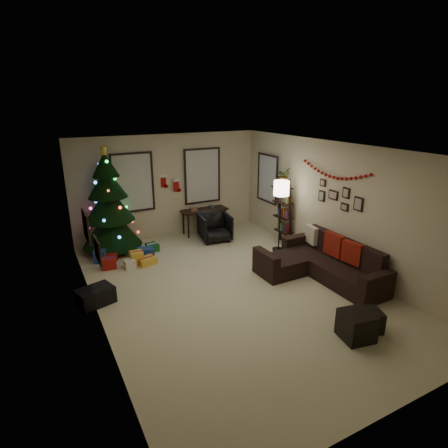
{
  "coord_description": "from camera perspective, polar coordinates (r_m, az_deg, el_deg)",
  "views": [
    {
      "loc": [
        -3.19,
        -5.62,
        3.5
      ],
      "look_at": [
        0.1,
        0.6,
        1.15
      ],
      "focal_mm": 29.78,
      "sensor_mm": 36.0,
      "label": 1
    }
  ],
  "objects": [
    {
      "name": "pillow_red_a",
      "position": [
        7.77,
        19.08,
        -4.21
      ],
      "size": [
        0.17,
        0.45,
        0.44
      ],
      "primitive_type": "cube",
      "rotation": [
        0.0,
        0.0,
        0.11
      ],
      "color": "maroon",
      "rests_on": "sofa"
    },
    {
      "name": "window_back_left",
      "position": [
        9.56,
        -13.82,
        6.17
      ],
      "size": [
        1.05,
        0.06,
        1.5
      ],
      "color": "#728CB2",
      "rests_on": "wall_back"
    },
    {
      "name": "wall_right",
      "position": [
        8.28,
        16.88,
        2.61
      ],
      "size": [
        0.0,
        7.0,
        7.0
      ],
      "primitive_type": "plane",
      "rotation": [
        1.57,
        0.0,
        -1.57
      ],
      "color": "beige",
      "rests_on": "floor"
    },
    {
      "name": "gallery",
      "position": [
        8.16,
        17.28,
        3.97
      ],
      "size": [
        0.03,
        1.25,
        0.54
      ],
      "color": "black",
      "rests_on": "wall_right"
    },
    {
      "name": "christmas_tree",
      "position": [
        9.21,
        -17.19,
        2.39
      ],
      "size": [
        1.4,
        1.4,
        2.61
      ],
      "rotation": [
        0.0,
        0.0,
        -0.27
      ],
      "color": "black",
      "rests_on": "floor"
    },
    {
      "name": "wall_left",
      "position": [
        6.05,
        -19.5,
        -3.45
      ],
      "size": [
        0.0,
        7.0,
        7.0
      ],
      "primitive_type": "plane",
      "rotation": [
        1.57,
        0.0,
        1.57
      ],
      "color": "beige",
      "rests_on": "floor"
    },
    {
      "name": "ceiling",
      "position": [
        6.51,
        1.73,
        11.4
      ],
      "size": [
        7.0,
        7.0,
        0.0
      ],
      "primitive_type": "plane",
      "rotation": [
        3.14,
        0.0,
        0.0
      ],
      "color": "white",
      "rests_on": "floor"
    },
    {
      "name": "pillow_cream",
      "position": [
        8.57,
        13.28,
        -1.62
      ],
      "size": [
        0.18,
        0.41,
        0.4
      ],
      "primitive_type": "cube",
      "rotation": [
        0.0,
        0.0,
        -0.18
      ],
      "color": "beige",
      "rests_on": "sofa"
    },
    {
      "name": "ottoman_far",
      "position": [
        6.52,
        21.32,
        -13.62
      ],
      "size": [
        0.47,
        0.47,
        0.35
      ],
      "primitive_type": "cube",
      "rotation": [
        0.0,
        0.0,
        -0.34
      ],
      "color": "black",
      "rests_on": "floor"
    },
    {
      "name": "sofa",
      "position": [
        7.99,
        14.67,
        -6.06
      ],
      "size": [
        1.67,
        2.44,
        0.82
      ],
      "color": "black",
      "rests_on": "floor"
    },
    {
      "name": "pillow_red_b",
      "position": [
        8.09,
        16.53,
        -3.05
      ],
      "size": [
        0.14,
        0.48,
        0.48
      ],
      "primitive_type": "cube",
      "rotation": [
        0.0,
        0.0,
        -0.02
      ],
      "color": "maroon",
      "rests_on": "sofa"
    },
    {
      "name": "art_map",
      "position": [
        6.69,
        -20.43,
        -0.35
      ],
      "size": [
        0.04,
        0.6,
        0.5
      ],
      "color": "black",
      "rests_on": "wall_left"
    },
    {
      "name": "ottoman_near",
      "position": [
        6.24,
        19.69,
        -14.48
      ],
      "size": [
        0.54,
        0.54,
        0.44
      ],
      "primitive_type": "cube",
      "rotation": [
        0.0,
        0.0,
        -0.19
      ],
      "color": "black",
      "rests_on": "floor"
    },
    {
      "name": "floor_lamp",
      "position": [
        8.81,
        8.78,
        4.75
      ],
      "size": [
        0.36,
        0.36,
        1.73
      ],
      "rotation": [
        0.0,
        0.0,
        0.33
      ],
      "color": "black",
      "rests_on": "floor"
    },
    {
      "name": "window_back_right",
      "position": [
        10.18,
        -3.36,
        7.39
      ],
      "size": [
        1.05,
        0.06,
        1.5
      ],
      "color": "#728CB2",
      "rests_on": "wall_back"
    },
    {
      "name": "floor",
      "position": [
        7.35,
        1.52,
        -9.98
      ],
      "size": [
        7.0,
        7.0,
        0.0
      ],
      "primitive_type": "plane",
      "color": "beige",
      "rests_on": "ground"
    },
    {
      "name": "garland",
      "position": [
        8.17,
        16.55,
        7.68
      ],
      "size": [
        0.08,
        1.9,
        0.3
      ],
      "primitive_type": null,
      "color": "#A5140C",
      "rests_on": "wall_right"
    },
    {
      "name": "desk_chair",
      "position": [
        9.67,
        -1.4,
        -0.49
      ],
      "size": [
        0.78,
        0.75,
        0.72
      ],
      "primitive_type": "imported",
      "rotation": [
        0.0,
        0.0,
        -0.14
      ],
      "color": "black",
      "rests_on": "floor"
    },
    {
      "name": "potted_plant",
      "position": [
        9.26,
        9.13,
        7.7
      ],
      "size": [
        0.56,
        0.54,
        0.48
      ],
      "primitive_type": "imported",
      "rotation": [
        0.0,
        0.0,
        0.5
      ],
      "color": "#4C4C4C",
      "rests_on": "bookshelf"
    },
    {
      "name": "presents",
      "position": [
        8.8,
        -14.33,
        -4.79
      ],
      "size": [
        1.5,
        1.07,
        0.3
      ],
      "rotation": [
        0.0,
        0.0,
        0.07
      ],
      "color": "navy",
      "rests_on": "floor"
    },
    {
      "name": "stocking_right",
      "position": [
        9.9,
        -7.3,
        5.98
      ],
      "size": [
        0.2,
        0.05,
        0.36
      ],
      "color": "#990F0C",
      "rests_on": "wall_back"
    },
    {
      "name": "art_abstract",
      "position": [
        5.73,
        -18.85,
        -3.84
      ],
      "size": [
        0.04,
        0.45,
        0.35
      ],
      "color": "black",
      "rests_on": "wall_left"
    },
    {
      "name": "wall_front",
      "position": [
        4.39,
        25.29,
        -12.81
      ],
      "size": [
        5.0,
        0.0,
        5.0
      ],
      "primitive_type": "plane",
      "rotation": [
        -1.57,
        0.0,
        0.0
      ],
      "color": "beige",
      "rests_on": "floor"
    },
    {
      "name": "stocking_left",
      "position": [
        9.82,
        -9.27,
        6.58
      ],
      "size": [
        0.2,
        0.05,
        0.36
      ],
      "color": "#990F0C",
      "rests_on": "wall_back"
    },
    {
      "name": "wall_back",
      "position": [
        9.9,
        -8.44,
        5.73
      ],
      "size": [
        5.0,
        0.0,
        5.0
      ],
      "primitive_type": "plane",
      "rotation": [
        1.57,
        0.0,
        0.0
      ],
      "color": "beige",
      "rests_on": "floor"
    },
    {
      "name": "desk",
      "position": [
        10.15,
        -3.02,
        1.86
      ],
      "size": [
        1.26,
        0.45,
        0.68
      ],
      "color": "black",
      "rests_on": "floor"
    },
    {
      "name": "storage_bin",
      "position": [
        7.18,
        -19.13,
        -10.43
      ],
      "size": [
        0.72,
        0.58,
        0.31
      ],
      "primitive_type": "cube",
      "rotation": [
        0.0,
        0.0,
        0.3
      ],
      "color": "black",
      "rests_on": "floor"
    },
    {
      "name": "window_right_wall",
      "position": [
        10.14,
        6.75,
        6.97
      ],
      "size": [
        0.06,
        0.9,
        1.3
      ],
      "color": "#728CB2",
      "rests_on": "wall_right"
    },
    {
      "name": "bookshelf",
      "position": [
        9.41,
        9.19,
        1.78
      ],
      "size": [
        0.3,
        0.51,
        1.72
      ],
      "color": "black",
      "rests_on": "floor"
    }
  ]
}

